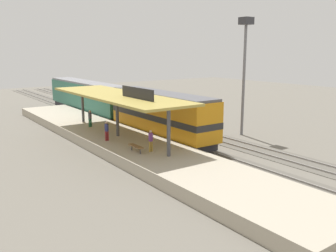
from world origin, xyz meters
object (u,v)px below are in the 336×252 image
(light_mast, at_px, (245,52))
(person_boarding, at_px, (151,140))
(freight_car, at_px, (151,104))
(person_walking, at_px, (90,118))
(platform_bench, at_px, (136,146))
(passenger_carriage_single, at_px, (87,97))
(locomotive, at_px, (161,115))
(person_waiting, at_px, (107,130))

(light_mast, xyz_separation_m, person_boarding, (-12.81, -2.66, -6.54))
(freight_car, distance_m, person_walking, 10.29)
(platform_bench, xyz_separation_m, person_boarding, (0.99, -0.57, 0.51))
(platform_bench, relative_size, passenger_carriage_single, 0.08)
(person_walking, xyz_separation_m, person_boarding, (0.01, -11.40, 0.00))
(platform_bench, xyz_separation_m, light_mast, (13.80, 2.10, 7.05))
(passenger_carriage_single, relative_size, light_mast, 1.71)
(passenger_carriage_single, distance_m, freight_car, 10.12)
(light_mast, bearing_deg, freight_car, 104.50)
(freight_car, relative_size, light_mast, 1.03)
(person_walking, distance_m, person_boarding, 11.40)
(platform_bench, xyz_separation_m, freight_car, (10.60, 14.47, 0.63))
(locomotive, height_order, light_mast, light_mast)
(passenger_carriage_single, bearing_deg, person_walking, -111.68)
(platform_bench, height_order, passenger_carriage_single, passenger_carriage_single)
(freight_car, bearing_deg, light_mast, -75.50)
(platform_bench, bearing_deg, locomotive, 42.36)
(light_mast, relative_size, person_boarding, 6.84)
(platform_bench, relative_size, light_mast, 0.15)
(platform_bench, relative_size, locomotive, 0.12)
(passenger_carriage_single, height_order, freight_car, passenger_carriage_single)
(person_walking, bearing_deg, platform_bench, -95.15)
(platform_bench, xyz_separation_m, passenger_carriage_single, (6.00, 23.47, 0.97))
(person_waiting, height_order, person_boarding, same)
(platform_bench, relative_size, person_boarding, 0.99)
(platform_bench, height_order, locomotive, locomotive)
(locomotive, distance_m, freight_car, 10.11)
(platform_bench, bearing_deg, light_mast, 8.64)
(person_walking, height_order, person_boarding, same)
(passenger_carriage_single, relative_size, person_walking, 11.70)
(locomotive, relative_size, person_walking, 8.44)
(locomotive, xyz_separation_m, light_mast, (7.80, -3.37, 5.99))
(passenger_carriage_single, height_order, person_walking, passenger_carriage_single)
(light_mast, xyz_separation_m, person_waiting, (-14.01, 2.48, -6.54))
(platform_bench, bearing_deg, person_boarding, -29.88)
(locomotive, relative_size, person_waiting, 8.44)
(locomotive, distance_m, person_waiting, 6.29)
(passenger_carriage_single, distance_m, person_boarding, 24.56)
(freight_car, distance_m, person_waiting, 14.65)
(locomotive, bearing_deg, person_waiting, -171.83)
(locomotive, bearing_deg, freight_car, 62.92)
(passenger_carriage_single, xyz_separation_m, freight_car, (4.60, -9.00, -0.34))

